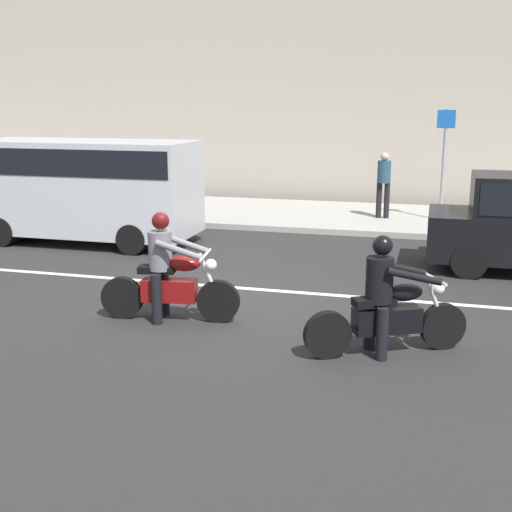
{
  "coord_description": "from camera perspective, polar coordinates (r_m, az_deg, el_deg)",
  "views": [
    {
      "loc": [
        3.16,
        -9.45,
        3.13
      ],
      "look_at": [
        0.73,
        -0.55,
        0.94
      ],
      "focal_mm": 46.29,
      "sensor_mm": 36.0,
      "label": 1
    }
  ],
  "objects": [
    {
      "name": "ground_plane",
      "position": [
        10.44,
        -3.09,
        -4.09
      ],
      "size": [
        80.0,
        80.0,
        0.0
      ],
      "primitive_type": "plane",
      "color": "#252525"
    },
    {
      "name": "lane_marking_stripe",
      "position": [
        11.51,
        -5.43,
        -2.45
      ],
      "size": [
        18.0,
        0.14,
        0.01
      ],
      "primitive_type": "cube",
      "color": "silver",
      "rests_on": "ground_plane"
    },
    {
      "name": "street_sign_post",
      "position": [
        17.26,
        15.95,
        8.47
      ],
      "size": [
        0.44,
        0.08,
        2.78
      ],
      "color": "gray",
      "rests_on": "sidewalk_slab"
    },
    {
      "name": "motorcycle_with_rider_black_leather",
      "position": [
        8.4,
        11.21,
        -4.25
      ],
      "size": [
        1.96,
        1.14,
        1.53
      ],
      "color": "black",
      "rests_on": "ground_plane"
    },
    {
      "name": "pedestrian_bystander",
      "position": [
        17.32,
        10.98,
        6.48
      ],
      "size": [
        0.34,
        0.34,
        1.68
      ],
      "color": "black",
      "rests_on": "sidewalk_slab"
    },
    {
      "name": "parked_van_silver",
      "position": [
        15.17,
        -14.71,
        6.06
      ],
      "size": [
        5.01,
        1.96,
        2.26
      ],
      "color": "#B2B5BA",
      "rests_on": "ground_plane"
    },
    {
      "name": "sidewalk_slab",
      "position": [
        18.0,
        4.93,
        3.53
      ],
      "size": [
        40.0,
        4.4,
        0.14
      ],
      "primitive_type": "cube",
      "color": "#99968E",
      "rests_on": "ground_plane"
    },
    {
      "name": "motorcycle_with_rider_gray",
      "position": [
        9.57,
        -7.59,
        -1.77
      ],
      "size": [
        2.04,
        0.73,
        1.59
      ],
      "color": "black",
      "rests_on": "ground_plane"
    }
  ]
}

